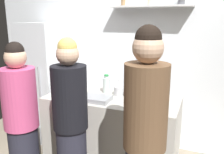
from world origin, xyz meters
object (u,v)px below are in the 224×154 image
wine_bottle_dark_glass (140,83)px  utensil_holder (119,91)px  refrigerator (45,82)px  person_blonde (71,124)px  person_pink_top (22,123)px  wine_bottle_amber_glass (70,88)px  wine_bottle_pale_glass (129,88)px  water_bottle_plastic (106,85)px  wine_bottle_green_glass (145,95)px  person_brown_jacket (145,140)px  baking_pan (96,99)px

wine_bottle_dark_glass → utensil_holder: bearing=-138.5°
refrigerator → person_blonde: bearing=-43.7°
person_blonde → person_pink_top: 0.51m
wine_bottle_amber_glass → person_blonde: size_ratio=0.21×
wine_bottle_pale_glass → water_bottle_plastic: (-0.32, 0.07, -0.01)m
wine_bottle_green_glass → person_blonde: bearing=-139.6°
wine_bottle_green_glass → person_brown_jacket: 0.74m
person_blonde → wine_bottle_dark_glass: bearing=47.4°
water_bottle_plastic → wine_bottle_green_glass: bearing=-25.4°
wine_bottle_dark_glass → wine_bottle_amber_glass: bearing=-141.9°
wine_bottle_green_glass → person_blonde: 0.83m
baking_pan → wine_bottle_pale_glass: wine_bottle_pale_glass is taller
water_bottle_plastic → person_brown_jacket: (0.74, -0.98, -0.12)m
refrigerator → utensil_holder: size_ratio=8.05×
water_bottle_plastic → person_brown_jacket: person_brown_jacket is taller
wine_bottle_amber_glass → water_bottle_plastic: (0.30, 0.37, -0.03)m
refrigerator → wine_bottle_dark_glass: 1.52m
refrigerator → person_blonde: 1.48m
utensil_holder → wine_bottle_amber_glass: bearing=-143.6°
wine_bottle_amber_glass → wine_bottle_green_glass: 0.87m
baking_pan → wine_bottle_amber_glass: size_ratio=0.98×
wine_bottle_amber_glass → person_blonde: person_blonde is taller
refrigerator → person_pink_top: 1.28m
wine_bottle_amber_glass → person_pink_top: bearing=-114.0°
water_bottle_plastic → person_brown_jacket: 1.23m
baking_pan → wine_bottle_pale_glass: bearing=37.7°
utensil_holder → person_blonde: 0.81m
person_pink_top → refrigerator: bearing=168.9°
water_bottle_plastic → person_pink_top: size_ratio=0.15×
refrigerator → baking_pan: refrigerator is taller
baking_pan → person_pink_top: person_pink_top is taller
wine_bottle_dark_glass → person_brown_jacket: (0.34, -1.15, -0.14)m
refrigerator → wine_bottle_amber_glass: refrigerator is taller
wine_bottle_amber_glass → water_bottle_plastic: wine_bottle_amber_glass is taller
refrigerator → wine_bottle_green_glass: 1.76m
wine_bottle_dark_glass → person_pink_top: size_ratio=0.20×
baking_pan → refrigerator: bearing=154.2°
water_bottle_plastic → person_pink_top: 1.09m
water_bottle_plastic → person_blonde: person_blonde is taller
utensil_holder → person_pink_top: (-0.72, -0.90, -0.17)m
wine_bottle_amber_glass → wine_bottle_dark_glass: 0.88m
wine_bottle_dark_glass → refrigerator: bearing=178.0°
wine_bottle_amber_glass → person_brown_jacket: 1.21m
water_bottle_plastic → wine_bottle_amber_glass: bearing=-128.9°
water_bottle_plastic → person_pink_top: bearing=-120.6°
wine_bottle_amber_glass → person_pink_top: (-0.25, -0.55, -0.24)m
wine_bottle_green_glass → wine_bottle_pale_glass: bearing=140.7°
wine_bottle_dark_glass → wine_bottle_pale_glass: bearing=-107.8°
utensil_holder → wine_bottle_green_glass: wine_bottle_green_glass is taller
wine_bottle_green_glass → person_pink_top: person_pink_top is taller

